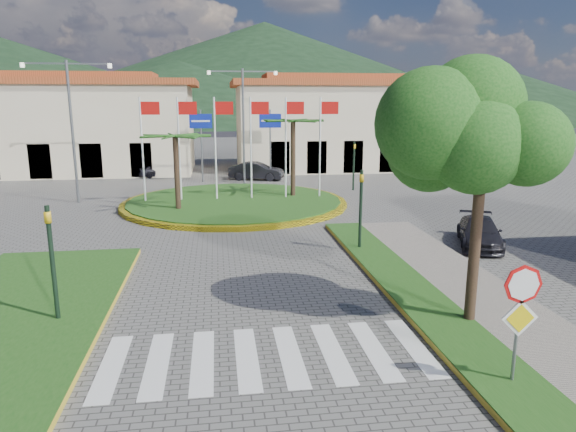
{
  "coord_description": "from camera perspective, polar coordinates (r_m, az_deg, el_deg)",
  "views": [
    {
      "loc": [
        -0.95,
        -6.78,
        5.72
      ],
      "look_at": [
        1.11,
        8.0,
        2.4
      ],
      "focal_mm": 32.0,
      "sensor_mm": 36.0,
      "label": 1
    }
  ],
  "objects": [
    {
      "name": "sidewalk_right",
      "position": [
        12.54,
        28.02,
        -15.8
      ],
      "size": [
        4.0,
        28.0,
        0.15
      ],
      "primitive_type": "cube",
      "color": "gray",
      "rests_on": "ground"
    },
    {
      "name": "verge_right",
      "position": [
        11.91,
        23.14,
        -16.77
      ],
      "size": [
        1.6,
        28.0,
        0.18
      ],
      "primitive_type": "cube",
      "color": "#1D4C15",
      "rests_on": "ground"
    },
    {
      "name": "crosswalk",
      "position": [
        12.24,
        -2.66,
        -15.31
      ],
      "size": [
        8.0,
        3.0,
        0.01
      ],
      "primitive_type": "cube",
      "color": "silver",
      "rests_on": "ground"
    },
    {
      "name": "roundabout_island",
      "position": [
        29.33,
        -5.93,
        1.56
      ],
      "size": [
        12.7,
        12.7,
        6.0
      ],
      "color": "yellow",
      "rests_on": "ground"
    },
    {
      "name": "stop_sign",
      "position": [
        11.23,
        24.43,
        -9.13
      ],
      "size": [
        0.8,
        0.11,
        2.65
      ],
      "color": "slate",
      "rests_on": "ground"
    },
    {
      "name": "deciduous_tree",
      "position": [
        13.44,
        21.03,
        9.39
      ],
      "size": [
        3.6,
        3.6,
        6.8
      ],
      "color": "black",
      "rests_on": "ground"
    },
    {
      "name": "traffic_light_left",
      "position": [
        14.45,
        -24.78,
        -3.82
      ],
      "size": [
        0.15,
        0.18,
        3.2
      ],
      "color": "black",
      "rests_on": "ground"
    },
    {
      "name": "traffic_light_right",
      "position": [
        19.92,
        8.09,
        1.47
      ],
      "size": [
        0.15,
        0.18,
        3.2
      ],
      "color": "black",
      "rests_on": "ground"
    },
    {
      "name": "traffic_light_far",
      "position": [
        34.19,
        7.33,
        6.09
      ],
      "size": [
        0.18,
        0.15,
        3.2
      ],
      "color": "black",
      "rests_on": "ground"
    },
    {
      "name": "direction_sign_west",
      "position": [
        37.83,
        -9.64,
        9.04
      ],
      "size": [
        1.6,
        0.14,
        5.2
      ],
      "color": "slate",
      "rests_on": "ground"
    },
    {
      "name": "direction_sign_east",
      "position": [
        38.02,
        -1.99,
        9.22
      ],
      "size": [
        1.6,
        0.14,
        5.2
      ],
      "color": "slate",
      "rests_on": "ground"
    },
    {
      "name": "street_lamp_centre",
      "position": [
        36.86,
        -4.99,
        10.58
      ],
      "size": [
        4.8,
        0.16,
        8.0
      ],
      "color": "slate",
      "rests_on": "ground"
    },
    {
      "name": "street_lamp_west",
      "position": [
        31.84,
        -22.9,
        9.36
      ],
      "size": [
        4.8,
        0.16,
        8.0
      ],
      "color": "slate",
      "rests_on": "ground"
    },
    {
      "name": "building_left",
      "position": [
        46.68,
        -24.5,
        9.2
      ],
      "size": [
        23.32,
        9.54,
        8.05
      ],
      "color": "beige",
      "rests_on": "ground"
    },
    {
      "name": "building_right",
      "position": [
        46.14,
        5.89,
        10.21
      ],
      "size": [
        19.08,
        9.54,
        8.05
      ],
      "color": "beige",
      "rests_on": "ground"
    },
    {
      "name": "hill_far_west",
      "position": [
        156.51,
        -28.94,
        12.96
      ],
      "size": [
        140.0,
        140.0,
        22.0
      ],
      "primitive_type": "cone",
      "color": "black",
      "rests_on": "ground"
    },
    {
      "name": "hill_far_mid",
      "position": [
        167.8,
        -2.57,
        15.69
      ],
      "size": [
        180.0,
        180.0,
        30.0
      ],
      "primitive_type": "cone",
      "color": "black",
      "rests_on": "ground"
    },
    {
      "name": "hill_far_east",
      "position": [
        158.58,
        19.16,
        13.05
      ],
      "size": [
        120.0,
        120.0,
        18.0
      ],
      "primitive_type": "cone",
      "color": "black",
      "rests_on": "ground"
    },
    {
      "name": "hill_near_back",
      "position": [
        137.1,
        -12.04,
        13.22
      ],
      "size": [
        110.0,
        110.0,
        16.0
      ],
      "primitive_type": "cone",
      "color": "black",
      "rests_on": "ground"
    },
    {
      "name": "white_van",
      "position": [
        45.84,
        -25.12,
        5.03
      ],
      "size": [
        5.04,
        2.76,
        1.34
      ],
      "primitive_type": "imported",
      "rotation": [
        0.0,
        0.0,
        1.46
      ],
      "color": "silver",
      "rests_on": "ground"
    },
    {
      "name": "car_dark_a",
      "position": [
        41.57,
        -14.15,
        5.02
      ],
      "size": [
        3.54,
        2.42,
        1.12
      ],
      "primitive_type": "imported",
      "rotation": [
        0.0,
        0.0,
        1.94
      ],
      "color": "black",
      "rests_on": "ground"
    },
    {
      "name": "car_dark_b",
      "position": [
        38.73,
        -3.51,
        5.01
      ],
      "size": [
        4.27,
        2.58,
        1.33
      ],
      "primitive_type": "imported",
      "rotation": [
        0.0,
        0.0,
        1.26
      ],
      "color": "black",
      "rests_on": "ground"
    },
    {
      "name": "car_side_right",
      "position": [
        22.22,
        20.52,
        -1.71
      ],
      "size": [
        2.87,
        4.17,
        1.12
      ],
      "primitive_type": "imported",
      "rotation": [
        0.0,
        0.0,
        -0.37
      ],
      "color": "black",
      "rests_on": "ground"
    }
  ]
}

